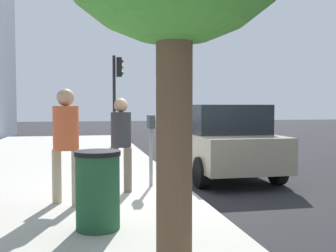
{
  "coord_description": "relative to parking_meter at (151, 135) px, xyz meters",
  "views": [
    {
      "loc": [
        -7.74,
        1.92,
        1.72
      ],
      "look_at": [
        -0.17,
        0.33,
        1.34
      ],
      "focal_mm": 41.46,
      "sensor_mm": 36.0,
      "label": 1
    }
  ],
  "objects": [
    {
      "name": "ground_plane",
      "position": [
        0.2,
        -0.68,
        -1.17
      ],
      "size": [
        80.0,
        80.0,
        0.0
      ],
      "primitive_type": "plane",
      "color": "#232326",
      "rests_on": "ground"
    },
    {
      "name": "sidewalk_slab",
      "position": [
        0.2,
        2.32,
        -1.09
      ],
      "size": [
        28.0,
        6.0,
        0.15
      ],
      "primitive_type": "cube",
      "color": "#B7B2A8",
      "rests_on": "ground_plane"
    },
    {
      "name": "parking_meter",
      "position": [
        0.0,
        0.0,
        0.0
      ],
      "size": [
        0.36,
        0.12,
        1.41
      ],
      "color": "gray",
      "rests_on": "sidewalk_slab"
    },
    {
      "name": "pedestrian_at_meter",
      "position": [
        -0.29,
        0.61,
        -0.0
      ],
      "size": [
        0.46,
        0.38,
        1.73
      ],
      "rotation": [
        0.0,
        0.0,
        -0.97
      ],
      "color": "#726656",
      "rests_on": "sidewalk_slab"
    },
    {
      "name": "pedestrian_bystander",
      "position": [
        -1.15,
        1.57,
        0.1
      ],
      "size": [
        0.41,
        0.47,
        1.86
      ],
      "rotation": [
        0.0,
        0.0,
        -0.67
      ],
      "color": "tan",
      "rests_on": "sidewalk_slab"
    },
    {
      "name": "parked_sedan_near",
      "position": [
        1.68,
        -2.03,
        -0.27
      ],
      "size": [
        4.42,
        2.0,
        1.77
      ],
      "color": "gray",
      "rests_on": "ground_plane"
    },
    {
      "name": "traffic_signal",
      "position": [
        7.98,
        0.05,
        1.41
      ],
      "size": [
        0.24,
        0.44,
        3.6
      ],
      "color": "black",
      "rests_on": "sidewalk_slab"
    },
    {
      "name": "trash_bin",
      "position": [
        -2.54,
        1.11,
        -0.51
      ],
      "size": [
        0.59,
        0.59,
        1.01
      ],
      "color": "#1E4C2D",
      "rests_on": "sidewalk_slab"
    }
  ]
}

